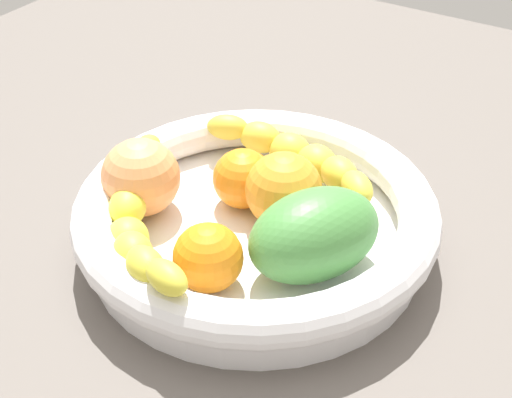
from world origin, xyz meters
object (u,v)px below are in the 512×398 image
(fruit_bowl, at_px, (256,219))
(orange_mid_right, at_px, (208,258))
(banana_draped_right, at_px, (298,156))
(mango_green, at_px, (314,235))
(orange_front, at_px, (243,179))
(orange_mid_left, at_px, (284,190))
(peach_blush, at_px, (141,177))
(banana_draped_left, at_px, (136,224))

(fruit_bowl, distance_m, orange_mid_right, 0.09)
(banana_draped_right, height_order, mango_green, mango_green)
(banana_draped_right, xyz_separation_m, orange_front, (0.02, 0.06, 0.00))
(orange_mid_left, xyz_separation_m, orange_mid_right, (0.01, 0.10, -0.01))
(fruit_bowl, distance_m, peach_blush, 0.11)
(banana_draped_right, bearing_deg, banana_draped_left, 71.16)
(banana_draped_left, relative_size, mango_green, 1.46)
(banana_draped_left, height_order, orange_mid_right, banana_draped_left)
(banana_draped_right, xyz_separation_m, peach_blush, (0.09, 0.12, 0.01))
(peach_blush, xyz_separation_m, mango_green, (-0.17, -0.01, 0.00))
(orange_front, distance_m, peach_blush, 0.09)
(peach_blush, relative_size, mango_green, 0.62)
(banana_draped_right, height_order, orange_front, orange_front)
(peach_blush, bearing_deg, orange_mid_right, 154.67)
(orange_mid_right, bearing_deg, fruit_bowl, -84.06)
(fruit_bowl, bearing_deg, orange_mid_right, 95.94)
(orange_front, bearing_deg, orange_mid_right, 109.20)
(orange_mid_right, height_order, peach_blush, peach_blush)
(orange_front, relative_size, orange_mid_right, 0.98)
(orange_mid_right, height_order, mango_green, mango_green)
(banana_draped_left, xyz_separation_m, mango_green, (-0.13, -0.06, 0.00))
(fruit_bowl, height_order, peach_blush, peach_blush)
(peach_blush, bearing_deg, orange_mid_left, -155.68)
(banana_draped_left, xyz_separation_m, orange_mid_right, (-0.07, -0.00, -0.00))
(banana_draped_right, height_order, orange_mid_left, orange_mid_left)
(orange_mid_right, bearing_deg, banana_draped_right, -85.14)
(peach_blush, bearing_deg, fruit_bowl, -161.92)
(orange_front, xyz_separation_m, orange_mid_left, (-0.04, 0.00, 0.01))
(banana_draped_right, height_order, peach_blush, peach_blush)
(fruit_bowl, xyz_separation_m, orange_mid_right, (-0.01, 0.08, 0.02))
(fruit_bowl, distance_m, orange_front, 0.04)
(orange_mid_left, height_order, orange_mid_right, orange_mid_left)
(orange_mid_left, xyz_separation_m, mango_green, (-0.05, 0.04, 0.00))
(banana_draped_left, distance_m, orange_front, 0.11)
(fruit_bowl, xyz_separation_m, peach_blush, (0.10, 0.03, 0.03))
(orange_front, height_order, orange_mid_left, orange_mid_left)
(orange_mid_left, distance_m, peach_blush, 0.13)
(orange_front, bearing_deg, mango_green, 154.45)
(banana_draped_left, xyz_separation_m, banana_draped_right, (-0.06, -0.17, -0.00))
(mango_green, bearing_deg, banana_draped_right, -54.80)
(orange_mid_left, bearing_deg, fruit_bowl, 51.18)
(orange_mid_right, distance_m, mango_green, 0.09)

